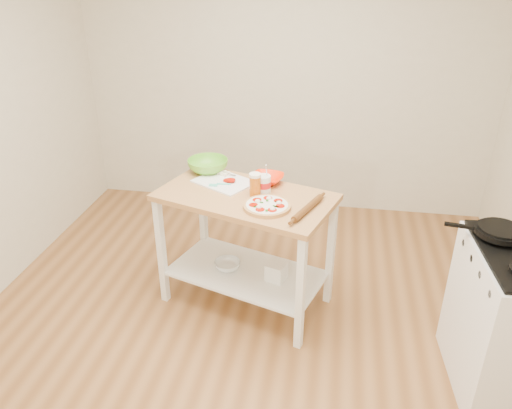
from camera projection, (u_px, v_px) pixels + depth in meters
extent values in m
cube|color=#936136|center=(243.00, 349.00, 3.38)|extent=(4.00, 4.50, 0.02)
cube|color=beige|center=(286.00, 75.00, 4.76)|extent=(4.00, 0.02, 2.70)
cube|color=#B5804A|center=(245.00, 197.00, 3.45)|extent=(1.34, 0.99, 0.04)
cube|color=white|center=(246.00, 273.00, 3.74)|extent=(1.25, 0.91, 0.02)
cube|color=white|center=(162.00, 252.00, 3.66)|extent=(0.06, 0.06, 0.86)
cube|color=white|center=(203.00, 219.00, 4.11)|extent=(0.06, 0.06, 0.86)
cube|color=white|center=(300.00, 295.00, 3.21)|extent=(0.06, 0.06, 0.86)
cube|color=white|center=(331.00, 253.00, 3.65)|extent=(0.06, 0.06, 0.86)
cylinder|color=black|center=(500.00, 232.00, 2.84)|extent=(0.28, 0.28, 0.03)
cube|color=black|center=(460.00, 226.00, 2.90)|extent=(0.18, 0.05, 0.02)
cylinder|color=tan|center=(267.00, 207.00, 3.26)|extent=(0.31, 0.31, 0.02)
cylinder|color=tan|center=(267.00, 205.00, 3.26)|extent=(0.31, 0.31, 0.01)
cylinder|color=white|center=(267.00, 205.00, 3.26)|extent=(0.28, 0.28, 0.01)
cylinder|color=#A90D00|center=(280.00, 206.00, 3.23)|extent=(0.06, 0.06, 0.01)
cylinder|color=#A90D00|center=(278.00, 201.00, 3.30)|extent=(0.06, 0.06, 0.01)
cylinder|color=#A90D00|center=(268.00, 198.00, 3.33)|extent=(0.06, 0.06, 0.01)
cylinder|color=#A90D00|center=(257.00, 200.00, 3.31)|extent=(0.06, 0.06, 0.01)
cylinder|color=#A90D00|center=(253.00, 205.00, 3.24)|extent=(0.06, 0.06, 0.01)
cylinder|color=#A90D00|center=(260.00, 210.00, 3.19)|extent=(0.06, 0.06, 0.01)
cylinder|color=#A90D00|center=(272.00, 210.00, 3.18)|extent=(0.06, 0.06, 0.01)
sphere|color=white|center=(279.00, 203.00, 3.26)|extent=(0.04, 0.04, 0.04)
sphere|color=white|center=(269.00, 199.00, 3.32)|extent=(0.04, 0.04, 0.04)
sphere|color=white|center=(258.00, 202.00, 3.28)|extent=(0.04, 0.04, 0.04)
sphere|color=white|center=(259.00, 208.00, 3.21)|extent=(0.04, 0.04, 0.04)
sphere|color=white|center=(273.00, 209.00, 3.19)|extent=(0.04, 0.04, 0.04)
plane|color=#17550D|center=(275.00, 206.00, 3.23)|extent=(0.04, 0.04, 0.00)
plane|color=#17550D|center=(277.00, 201.00, 3.28)|extent=(0.04, 0.04, 0.00)
plane|color=#17550D|center=(267.00, 200.00, 3.30)|extent=(0.03, 0.03, 0.00)
plane|color=#17550D|center=(261.00, 202.00, 3.27)|extent=(0.04, 0.04, 0.00)
plane|color=#17550D|center=(255.00, 206.00, 3.22)|extent=(0.04, 0.04, 0.00)
plane|color=#17550D|center=(267.00, 210.00, 3.17)|extent=(0.03, 0.03, 0.00)
plane|color=#17550D|center=(277.00, 207.00, 3.22)|extent=(0.04, 0.04, 0.00)
cube|color=white|center=(224.00, 182.00, 3.63)|extent=(0.50, 0.46, 0.01)
cube|color=#F4EACC|center=(218.00, 172.00, 3.73)|extent=(0.03, 0.03, 0.02)
cube|color=#F4EACC|center=(222.00, 174.00, 3.71)|extent=(0.03, 0.03, 0.02)
cube|color=#F4EACC|center=(225.00, 175.00, 3.69)|extent=(0.03, 0.03, 0.02)
cube|color=#F4EACC|center=(222.00, 171.00, 3.76)|extent=(0.03, 0.03, 0.02)
cube|color=#F4EACC|center=(225.00, 172.00, 3.74)|extent=(0.03, 0.03, 0.02)
cube|color=#F4EACC|center=(228.00, 173.00, 3.72)|extent=(0.03, 0.03, 0.02)
cylinder|color=#A90D00|center=(228.00, 180.00, 3.62)|extent=(0.07, 0.07, 0.01)
cylinder|color=#A90D00|center=(229.00, 180.00, 3.61)|extent=(0.07, 0.07, 0.01)
cylinder|color=#A90D00|center=(231.00, 180.00, 3.60)|extent=(0.07, 0.07, 0.01)
cube|color=#4AC8AF|center=(213.00, 185.00, 3.55)|extent=(0.06, 0.04, 0.01)
cylinder|color=#4AC8AF|center=(224.00, 184.00, 3.57)|extent=(0.10, 0.02, 0.01)
cube|color=silver|center=(225.00, 174.00, 3.73)|extent=(0.18, 0.07, 0.00)
cube|color=black|center=(209.00, 171.00, 3.77)|extent=(0.10, 0.04, 0.01)
imported|color=#FF2B04|center=(267.00, 179.00, 3.62)|extent=(0.27, 0.27, 0.06)
imported|color=#63B42D|center=(208.00, 166.00, 3.79)|extent=(0.39, 0.39, 0.10)
cylinder|color=#BD590F|center=(255.00, 186.00, 3.40)|extent=(0.08, 0.08, 0.14)
cylinder|color=white|center=(255.00, 175.00, 3.37)|extent=(0.08, 0.08, 0.02)
cylinder|color=white|center=(264.00, 184.00, 3.46)|extent=(0.10, 0.10, 0.12)
cylinder|color=red|center=(264.00, 184.00, 3.46)|extent=(0.10, 0.10, 0.04)
cylinder|color=silver|center=(267.00, 172.00, 3.41)|extent=(0.01, 0.06, 0.12)
cylinder|color=brown|center=(308.00, 208.00, 3.22)|extent=(0.18, 0.37, 0.04)
imported|color=silver|center=(227.00, 265.00, 3.76)|extent=(0.21, 0.21, 0.06)
cube|color=white|center=(276.00, 271.00, 3.62)|extent=(0.17, 0.17, 0.13)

